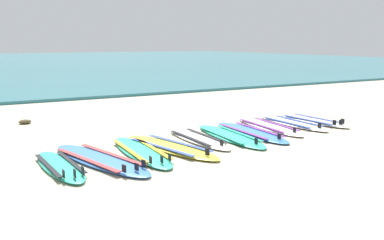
# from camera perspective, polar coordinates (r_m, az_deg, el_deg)

# --- Properties ---
(ground_plane) EXTENTS (80.00, 80.00, 0.00)m
(ground_plane) POSITION_cam_1_polar(r_m,az_deg,el_deg) (7.67, 1.97, -3.28)
(ground_plane) COLOR #B7AD93
(sea) EXTENTS (80.00, 60.00, 0.10)m
(sea) POSITION_cam_1_polar(r_m,az_deg,el_deg) (43.59, -23.88, 7.48)
(sea) COLOR teal
(sea) RESTS_ON ground
(surfboard_0) EXTENTS (0.62, 1.94, 0.18)m
(surfboard_0) POSITION_cam_1_polar(r_m,az_deg,el_deg) (6.49, -17.94, -6.09)
(surfboard_0) COLOR #2DB793
(surfboard_0) RESTS_ON ground
(surfboard_1) EXTENTS (1.29, 2.58, 0.18)m
(surfboard_1) POSITION_cam_1_polar(r_m,az_deg,el_deg) (6.68, -12.77, -5.34)
(surfboard_1) COLOR #3875CC
(surfboard_1) RESTS_ON ground
(surfboard_2) EXTENTS (0.62, 2.30, 0.18)m
(surfboard_2) POSITION_cam_1_polar(r_m,az_deg,el_deg) (7.03, -7.10, -4.35)
(surfboard_2) COLOR #2DB793
(surfboard_2) RESTS_ON ground
(surfboard_3) EXTENTS (1.17, 2.44, 0.18)m
(surfboard_3) POSITION_cam_1_polar(r_m,az_deg,el_deg) (7.27, -3.07, -3.76)
(surfboard_3) COLOR yellow
(surfboard_3) RESTS_ON ground
(surfboard_4) EXTENTS (0.58, 2.07, 0.18)m
(surfboard_4) POSITION_cam_1_polar(r_m,az_deg,el_deg) (7.88, 0.83, -2.60)
(surfboard_4) COLOR white
(surfboard_4) RESTS_ON ground
(surfboard_5) EXTENTS (0.69, 2.36, 0.18)m
(surfboard_5) POSITION_cam_1_polar(r_m,az_deg,el_deg) (8.15, 5.24, -2.20)
(surfboard_5) COLOR #2DB793
(surfboard_5) RESTS_ON ground
(surfboard_6) EXTENTS (0.60, 2.32, 0.18)m
(surfboard_6) POSITION_cam_1_polar(r_m,az_deg,el_deg) (8.55, 8.15, -1.66)
(surfboard_6) COLOR #3875CC
(surfboard_6) RESTS_ON ground
(surfboard_7) EXTENTS (0.69, 2.29, 0.18)m
(surfboard_7) POSITION_cam_1_polar(r_m,az_deg,el_deg) (9.19, 10.57, -0.86)
(surfboard_7) COLOR white
(surfboard_7) RESTS_ON ground
(surfboard_8) EXTENTS (0.57, 2.11, 0.18)m
(surfboard_8) POSITION_cam_1_polar(r_m,az_deg,el_deg) (9.65, 13.76, -0.43)
(surfboard_8) COLOR white
(surfboard_8) RESTS_ON ground
(surfboard_9) EXTENTS (0.66, 2.08, 0.18)m
(surfboard_9) POSITION_cam_1_polar(r_m,az_deg,el_deg) (10.10, 16.40, -0.07)
(surfboard_9) COLOR silver
(surfboard_9) RESTS_ON ground
(seaweed_clump_near_shoreline) EXTENTS (0.28, 0.23, 0.10)m
(seaweed_clump_near_shoreline) POSITION_cam_1_polar(r_m,az_deg,el_deg) (10.24, -22.24, -0.22)
(seaweed_clump_near_shoreline) COLOR #4C4228
(seaweed_clump_near_shoreline) RESTS_ON ground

